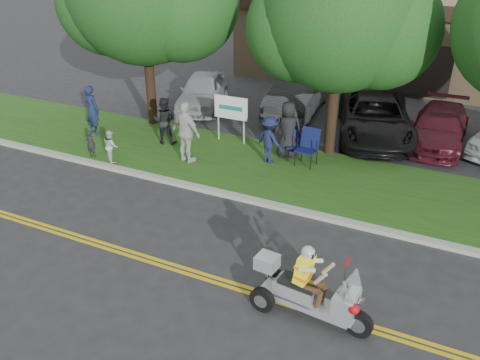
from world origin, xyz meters
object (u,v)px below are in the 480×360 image
at_px(lawn_chair_b, 293,140).
at_px(parked_car_left, 298,92).
at_px(lawn_chair_a, 309,144).
at_px(spectator_adult_right, 186,133).
at_px(parked_car_mid, 375,118).
at_px(trike_scooter, 307,292).
at_px(parked_car_right, 439,127).
at_px(spectator_adult_left, 92,110).
at_px(spectator_adult_mid, 164,121).
at_px(parked_car_far_left, 203,91).

height_order(lawn_chair_b, parked_car_left, parked_car_left).
xyz_separation_m(lawn_chair_a, spectator_adult_right, (-3.56, -1.55, 0.34)).
height_order(lawn_chair_b, parked_car_mid, parked_car_mid).
height_order(lawn_chair_a, spectator_adult_right, spectator_adult_right).
bearing_deg(parked_car_left, trike_scooter, -73.90).
distance_m(lawn_chair_b, spectator_adult_right, 3.48).
relative_size(trike_scooter, parked_car_right, 0.56).
distance_m(trike_scooter, spectator_adult_right, 7.79).
bearing_deg(trike_scooter, spectator_adult_left, 156.65).
bearing_deg(spectator_adult_mid, parked_car_mid, -161.57).
bearing_deg(parked_car_far_left, trike_scooter, -69.10).
xyz_separation_m(lawn_chair_a, parked_car_mid, (1.34, 3.45, -0.01)).
xyz_separation_m(trike_scooter, parked_car_mid, (-0.94, 10.14, 0.18)).
xyz_separation_m(lawn_chair_a, spectator_adult_mid, (-5.08, -0.52, 0.16)).
height_order(spectator_adult_mid, spectator_adult_right, spectator_adult_right).
distance_m(trike_scooter, parked_car_mid, 10.18).
relative_size(parked_car_far_left, parked_car_right, 0.96).
xyz_separation_m(lawn_chair_b, parked_car_right, (4.15, 3.51, -0.05)).
xyz_separation_m(spectator_adult_left, parked_car_left, (5.77, 5.91, -0.19)).
bearing_deg(parked_car_left, spectator_adult_mid, -122.58).
distance_m(trike_scooter, parked_car_left, 12.50).
relative_size(spectator_adult_left, parked_car_far_left, 0.43).
xyz_separation_m(trike_scooter, parked_car_left, (-4.44, 11.68, 0.26)).
xyz_separation_m(trike_scooter, spectator_adult_left, (-10.20, 5.77, 0.44)).
bearing_deg(spectator_adult_mid, spectator_adult_right, 132.52).
xyz_separation_m(spectator_adult_left, parked_car_mid, (9.27, 4.37, -0.26)).
bearing_deg(parked_car_far_left, parked_car_right, -16.91).
distance_m(lawn_chair_a, parked_car_right, 5.18).
bearing_deg(parked_car_right, spectator_adult_left, -157.71).
bearing_deg(spectator_adult_right, spectator_adult_left, 6.74).
bearing_deg(lawn_chair_a, lawn_chair_b, 160.65).
distance_m(lawn_chair_a, parked_car_far_left, 7.01).
height_order(spectator_adult_mid, parked_car_right, spectator_adult_mid).
xyz_separation_m(parked_car_far_left, parked_car_left, (3.80, 1.31, 0.10)).
xyz_separation_m(spectator_adult_left, parked_car_far_left, (1.97, 4.60, -0.29)).
distance_m(trike_scooter, spectator_adult_mid, 9.60).
xyz_separation_m(spectator_adult_left, spectator_adult_mid, (2.85, 0.39, -0.08)).
bearing_deg(parked_car_right, spectator_adult_right, -143.00).
xyz_separation_m(spectator_adult_right, parked_car_mid, (4.90, 5.01, -0.35)).
height_order(spectator_adult_right, parked_car_mid, spectator_adult_right).
bearing_deg(lawn_chair_a, spectator_adult_right, -151.50).
relative_size(lawn_chair_a, lawn_chair_b, 1.13).
bearing_deg(spectator_adult_mid, parked_car_left, -131.25).
height_order(spectator_adult_left, spectator_adult_right, spectator_adult_right).
relative_size(spectator_adult_right, parked_car_far_left, 0.47).
bearing_deg(lawn_chair_a, parked_car_left, 118.31).
bearing_deg(spectator_adult_right, parked_car_left, -87.00).
xyz_separation_m(lawn_chair_b, parked_car_far_left, (-5.33, 3.41, 0.04)).
height_order(trike_scooter, spectator_adult_left, spectator_adult_left).
height_order(spectator_adult_left, spectator_adult_mid, spectator_adult_left).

